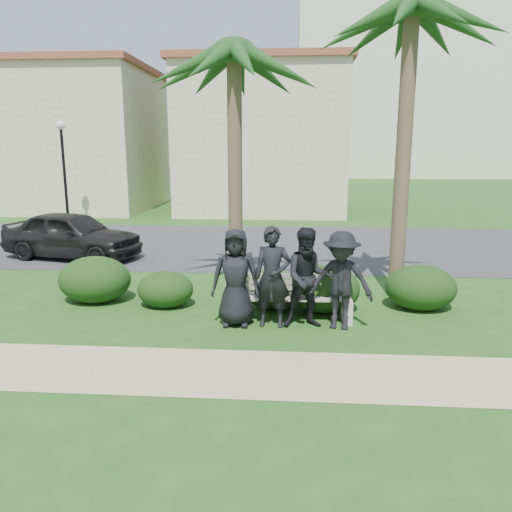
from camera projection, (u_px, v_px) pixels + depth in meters
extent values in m
plane|color=#1C5017|center=(260.00, 329.00, 8.98)|extent=(160.00, 160.00, 0.00)
cube|color=tan|center=(252.00, 373.00, 7.23)|extent=(30.00, 1.60, 0.01)
cube|color=#2D2D30|center=(275.00, 245.00, 16.78)|extent=(160.00, 8.00, 0.01)
cube|color=#C5B693|center=(58.00, 142.00, 26.64)|extent=(10.00, 8.00, 7.00)
cube|color=brown|center=(52.00, 70.00, 25.87)|extent=(10.40, 8.40, 0.30)
cube|color=#C5B693|center=(263.00, 142.00, 25.86)|extent=(8.00, 8.00, 7.00)
cube|color=brown|center=(264.00, 68.00, 25.09)|extent=(8.40, 8.40, 0.30)
cube|color=beige|center=(407.00, 90.00, 59.48)|extent=(26.00, 18.00, 20.00)
cylinder|color=black|center=(65.00, 177.00, 20.90)|extent=(0.12, 0.12, 4.00)
sphere|color=white|center=(61.00, 125.00, 20.45)|extent=(0.36, 0.36, 0.36)
cube|color=gray|center=(288.00, 298.00, 9.33)|extent=(2.39, 0.64, 0.04)
cube|color=gray|center=(288.00, 282.00, 9.51)|extent=(2.37, 0.14, 0.28)
cube|color=beige|center=(229.00, 308.00, 9.46)|extent=(0.18, 0.55, 0.44)
cube|color=beige|center=(347.00, 311.00, 9.30)|extent=(0.18, 0.55, 0.44)
imported|color=black|center=(236.00, 277.00, 9.03)|extent=(0.89, 0.59, 1.79)
imported|color=black|center=(272.00, 277.00, 8.96)|extent=(0.69, 0.47, 1.84)
imported|color=black|center=(308.00, 278.00, 8.93)|extent=(0.97, 0.80, 1.82)
imported|color=black|center=(341.00, 281.00, 8.86)|extent=(1.27, 0.91, 1.77)
ellipsoid|color=black|center=(95.00, 278.00, 10.55)|extent=(1.52, 1.26, 0.99)
ellipsoid|color=black|center=(165.00, 288.00, 10.22)|extent=(1.15, 0.95, 0.75)
ellipsoid|color=black|center=(273.00, 288.00, 10.16)|extent=(1.23, 1.02, 0.80)
ellipsoid|color=black|center=(323.00, 287.00, 9.92)|extent=(1.46, 1.21, 0.95)
ellipsoid|color=black|center=(323.00, 291.00, 9.94)|extent=(1.23, 1.01, 0.80)
ellipsoid|color=black|center=(421.00, 286.00, 10.07)|extent=(1.41, 1.17, 0.92)
cylinder|color=brown|center=(235.00, 176.00, 10.96)|extent=(0.32, 0.32, 5.18)
cylinder|color=brown|center=(403.00, 159.00, 10.38)|extent=(0.32, 0.32, 5.94)
imported|color=black|center=(72.00, 235.00, 14.63)|extent=(4.36, 2.52, 1.40)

